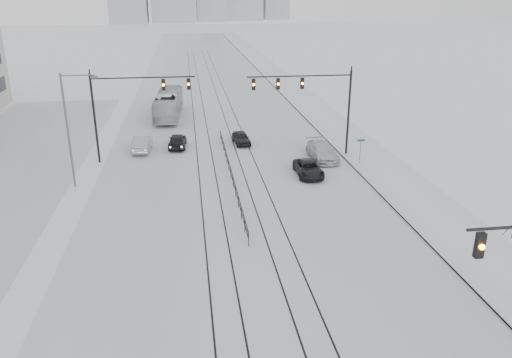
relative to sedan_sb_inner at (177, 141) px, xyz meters
name	(u,v)px	position (x,y,z in m)	size (l,w,h in m)	color
road	(211,104)	(4.45, 20.33, -0.70)	(22.00, 260.00, 0.02)	silver
sidewalk_east	(306,101)	(17.95, 20.33, -0.63)	(5.00, 260.00, 0.16)	silver
curb	(289,102)	(15.50, 20.33, -0.65)	(0.10, 260.00, 0.12)	gray
tram_rails	(222,145)	(4.45, 0.33, -0.69)	(5.30, 180.00, 0.01)	black
traffic_mast_ne	(314,96)	(12.61, -4.67, 5.05)	(9.60, 0.37, 8.00)	black
traffic_mast_nw	(128,101)	(-4.07, -3.67, 4.86)	(9.10, 0.37, 8.00)	black
street_light_west	(71,123)	(-7.75, -9.67, 4.50)	(2.73, 0.25, 9.00)	#595B60
median_fence	(231,173)	(4.45, -9.67, -0.19)	(0.06, 24.00, 1.00)	black
street_sign	(360,148)	(16.25, -7.67, 0.89)	(0.70, 0.06, 2.40)	#595B60
sedan_sb_inner	(177,141)	(0.00, 0.00, 0.00)	(1.69, 4.19, 1.43)	black
sedan_sb_outer	(142,144)	(-3.41, -0.70, 0.02)	(1.56, 4.47, 1.47)	#9B9FA2
sedan_nb_front	(308,169)	(11.04, -9.75, -0.10)	(2.04, 4.42, 1.23)	black
sedan_nb_right	(322,152)	(13.34, -5.63, 0.04)	(2.12, 5.21, 1.51)	silver
sedan_nb_far	(241,138)	(6.45, 0.40, -0.08)	(1.49, 3.71, 1.26)	black
box_truck	(169,104)	(-1.14, 13.28, 0.90)	(2.72, 11.61, 3.24)	#B8BABD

